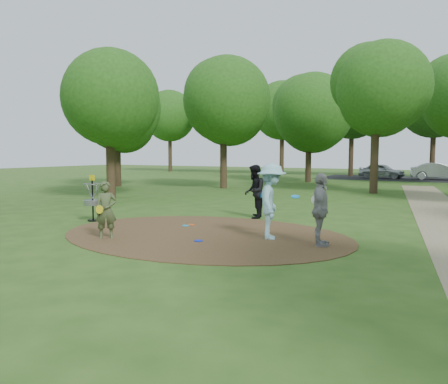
% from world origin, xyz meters
% --- Properties ---
extents(ground, '(100.00, 100.00, 0.00)m').
position_xyz_m(ground, '(0.00, 0.00, 0.00)').
color(ground, '#2D5119').
rests_on(ground, ground).
extents(dirt_clearing, '(8.40, 8.40, 0.02)m').
position_xyz_m(dirt_clearing, '(0.00, 0.00, 0.01)').
color(dirt_clearing, '#47301C').
rests_on(dirt_clearing, ground).
extents(parking_lot, '(14.00, 8.00, 0.01)m').
position_xyz_m(parking_lot, '(2.00, 30.00, 0.00)').
color(parking_lot, black).
rests_on(parking_lot, ground).
extents(player_observer_with_disc, '(0.67, 0.64, 1.54)m').
position_xyz_m(player_observer_with_disc, '(-1.95, -1.74, 0.77)').
color(player_observer_with_disc, '#495632').
rests_on(player_observer_with_disc, ground).
extents(player_throwing_with_disc, '(1.39, 1.47, 2.01)m').
position_xyz_m(player_throwing_with_disc, '(1.90, 0.33, 1.00)').
color(player_throwing_with_disc, '#97D2E1').
rests_on(player_throwing_with_disc, ground).
extents(player_walking_with_disc, '(0.96, 1.08, 1.86)m').
position_xyz_m(player_walking_with_disc, '(-0.03, 3.46, 0.93)').
color(player_walking_with_disc, black).
rests_on(player_walking_with_disc, ground).
extents(player_waiting_with_disc, '(0.67, 1.13, 1.80)m').
position_xyz_m(player_waiting_with_disc, '(3.29, 0.06, 0.90)').
color(player_waiting_with_disc, gray).
rests_on(player_waiting_with_disc, ground).
extents(disc_ground_cyan, '(0.22, 0.22, 0.02)m').
position_xyz_m(disc_ground_cyan, '(-1.18, 0.87, 0.03)').
color(disc_ground_cyan, '#1793BF').
rests_on(disc_ground_cyan, dirt_clearing).
extents(disc_ground_blue, '(0.22, 0.22, 0.02)m').
position_xyz_m(disc_ground_blue, '(0.40, -0.91, 0.03)').
color(disc_ground_blue, '#0C20D1').
rests_on(disc_ground_blue, dirt_clearing).
extents(disc_ground_red, '(0.22, 0.22, 0.02)m').
position_xyz_m(disc_ground_red, '(-1.11, 1.10, 0.03)').
color(disc_ground_red, '#D34415').
rests_on(disc_ground_red, dirt_clearing).
extents(car_left, '(3.96, 1.97, 1.30)m').
position_xyz_m(car_left, '(0.19, 29.64, 0.65)').
color(car_left, '#A8ADB0').
rests_on(car_left, ground).
extents(car_right, '(4.43, 2.04, 1.41)m').
position_xyz_m(car_right, '(4.63, 29.46, 0.70)').
color(car_right, '#A9AAB1').
rests_on(car_right, ground).
extents(disc_golf_basket, '(0.63, 0.63, 1.54)m').
position_xyz_m(disc_golf_basket, '(-4.50, 0.30, 0.87)').
color(disc_golf_basket, black).
rests_on(disc_golf_basket, ground).
extents(tree_ring, '(37.09, 45.59, 8.82)m').
position_xyz_m(tree_ring, '(2.12, 8.30, 5.14)').
color(tree_ring, '#332316').
rests_on(tree_ring, ground).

